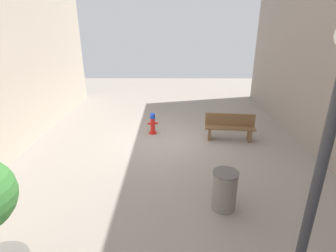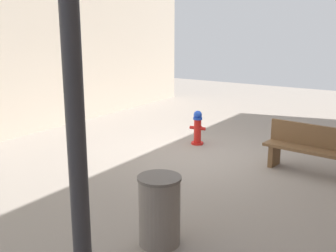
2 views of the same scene
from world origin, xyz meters
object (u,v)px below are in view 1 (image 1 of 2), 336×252
fire_hydrant (153,123)px  bench_near (230,126)px  street_lamp (325,151)px  trash_bin (224,190)px

fire_hydrant → bench_near: bench_near is taller
fire_hydrant → street_lamp: (-2.61, 6.48, 2.09)m
fire_hydrant → bench_near: bearing=169.6°
street_lamp → trash_bin: street_lamp is taller
bench_near → trash_bin: 4.00m
bench_near → trash_bin: bearing=76.5°
fire_hydrant → street_lamp: bearing=112.0°
fire_hydrant → trash_bin: trash_bin is taller
street_lamp → trash_bin: (0.71, -2.06, -2.04)m
fire_hydrant → bench_near: size_ratio=0.46×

